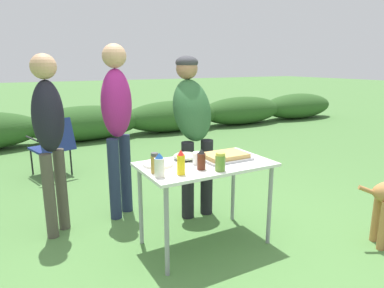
% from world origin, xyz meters
% --- Properties ---
extents(ground_plane, '(60.00, 60.00, 0.00)m').
position_xyz_m(ground_plane, '(0.00, 0.00, 0.00)').
color(ground_plane, '#4C7A3D').
extents(shrub_hedge, '(14.40, 0.90, 0.71)m').
position_xyz_m(shrub_hedge, '(0.00, 4.79, 0.36)').
color(shrub_hedge, '#2D5623').
rests_on(shrub_hedge, ground).
extents(folding_table, '(1.10, 0.64, 0.74)m').
position_xyz_m(folding_table, '(0.00, 0.00, 0.66)').
color(folding_table, silver).
rests_on(folding_table, ground).
extents(food_tray, '(0.41, 0.29, 0.06)m').
position_xyz_m(food_tray, '(0.20, 0.01, 0.77)').
color(food_tray, '#9E9EA3').
rests_on(food_tray, folding_table).
extents(plate_stack, '(0.26, 0.26, 0.02)m').
position_xyz_m(plate_stack, '(-0.37, 0.13, 0.75)').
color(plate_stack, white).
rests_on(plate_stack, folding_table).
extents(mixing_bowl, '(0.22, 0.22, 0.06)m').
position_xyz_m(mixing_bowl, '(-0.10, 0.18, 0.77)').
color(mixing_bowl, '#ADBC99').
rests_on(mixing_bowl, folding_table).
extents(paper_cup_stack, '(0.08, 0.08, 0.10)m').
position_xyz_m(paper_cup_stack, '(-0.08, 0.00, 0.79)').
color(paper_cup_stack, white).
rests_on(paper_cup_stack, folding_table).
extents(mustard_bottle, '(0.06, 0.06, 0.19)m').
position_xyz_m(mustard_bottle, '(-0.32, -0.17, 0.83)').
color(mustard_bottle, yellow).
rests_on(mustard_bottle, folding_table).
extents(mayo_bottle, '(0.08, 0.08, 0.18)m').
position_xyz_m(mayo_bottle, '(-0.48, -0.14, 0.83)').
color(mayo_bottle, silver).
rests_on(mayo_bottle, folding_table).
extents(bbq_sauce_bottle, '(0.07, 0.07, 0.17)m').
position_xyz_m(bbq_sauce_bottle, '(-0.12, -0.14, 0.82)').
color(bbq_sauce_bottle, '#562314').
rests_on(bbq_sauce_bottle, folding_table).
extents(relish_jar, '(0.08, 0.08, 0.15)m').
position_xyz_m(relish_jar, '(-0.01, -0.24, 0.81)').
color(relish_jar, olive).
rests_on(relish_jar, folding_table).
extents(spice_jar, '(0.06, 0.06, 0.16)m').
position_xyz_m(spice_jar, '(-0.48, -0.04, 0.82)').
color(spice_jar, '#B2893D').
rests_on(spice_jar, folding_table).
extents(standing_person_in_gray_fleece, '(0.42, 0.52, 1.63)m').
position_xyz_m(standing_person_in_gray_fleece, '(0.23, 0.65, 1.01)').
color(standing_person_in_gray_fleece, black).
rests_on(standing_person_in_gray_fleece, ground).
extents(standing_person_in_olive_jacket, '(0.45, 0.43, 1.74)m').
position_xyz_m(standing_person_in_olive_jacket, '(-0.46, 0.94, 1.06)').
color(standing_person_in_olive_jacket, '#232D4C').
rests_on(standing_person_in_olive_jacket, ground).
extents(standing_person_in_navy_coat, '(0.39, 0.39, 1.64)m').
position_xyz_m(standing_person_in_navy_coat, '(-1.10, 0.83, 1.00)').
color(standing_person_in_navy_coat, '#4C473D').
rests_on(standing_person_in_navy_coat, ground).
extents(camp_chair_green_behind_table, '(0.60, 0.69, 0.83)m').
position_xyz_m(camp_chair_green_behind_table, '(-0.90, 2.60, 0.47)').
color(camp_chair_green_behind_table, navy).
rests_on(camp_chair_green_behind_table, ground).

